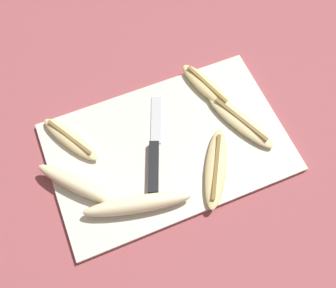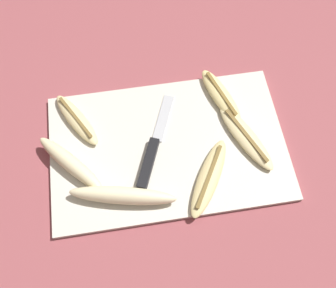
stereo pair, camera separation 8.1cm
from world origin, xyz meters
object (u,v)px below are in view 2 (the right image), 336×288
object	(u,v)px
banana_mellow_near	(77,119)
banana_spotted_left	(209,178)
banana_ripe_center	(246,137)
banana_pale_long	(123,196)
banana_cream_curved	(71,163)
knife	(151,156)
banana_golden_short	(221,96)

from	to	relation	value
banana_mellow_near	banana_spotted_left	distance (m)	0.31
banana_ripe_center	banana_pale_long	distance (m)	0.28
banana_ripe_center	banana_cream_curved	world-z (taller)	banana_cream_curved
knife	banana_mellow_near	world-z (taller)	banana_mellow_near
knife	banana_spotted_left	size ratio (longest dim) A/B	1.24
banana_ripe_center	banana_spotted_left	size ratio (longest dim) A/B	1.03
banana_spotted_left	banana_pale_long	bearing A→B (deg)	-175.44
banana_ripe_center	banana_golden_short	size ratio (longest dim) A/B	1.14
banana_golden_short	banana_cream_curved	bearing A→B (deg)	-161.27
banana_pale_long	banana_golden_short	bearing A→B (deg)	39.76
knife	banana_ripe_center	bearing A→B (deg)	25.43
knife	banana_spotted_left	distance (m)	0.13
knife	banana_mellow_near	bearing A→B (deg)	165.76
banana_cream_curved	banana_spotted_left	bearing A→B (deg)	-14.61
banana_spotted_left	banana_cream_curved	bearing A→B (deg)	165.39
banana_spotted_left	banana_cream_curved	size ratio (longest dim) A/B	1.13
knife	banana_cream_curved	bearing A→B (deg)	-159.26
banana_spotted_left	knife	bearing A→B (deg)	148.74
knife	banana_spotted_left	world-z (taller)	banana_spotted_left
banana_ripe_center	knife	bearing A→B (deg)	-176.89
banana_pale_long	banana_cream_curved	xyz separation A→B (m)	(-0.10, 0.08, -0.00)
banana_mellow_near	banana_ripe_center	size ratio (longest dim) A/B	0.83
banana_spotted_left	banana_cream_curved	world-z (taller)	banana_cream_curved
banana_ripe_center	banana_pale_long	xyz separation A→B (m)	(-0.27, -0.09, 0.01)
banana_spotted_left	banana_cream_curved	xyz separation A→B (m)	(-0.27, 0.07, 0.01)
banana_pale_long	banana_golden_short	world-z (taller)	banana_pale_long
banana_mellow_near	banana_pale_long	xyz separation A→B (m)	(0.08, -0.19, 0.01)
banana_pale_long	banana_ripe_center	bearing A→B (deg)	18.72
banana_pale_long	banana_spotted_left	size ratio (longest dim) A/B	1.22
banana_spotted_left	banana_mellow_near	bearing A→B (deg)	145.63
knife	banana_ripe_center	distance (m)	0.20
banana_ripe_center	banana_golden_short	distance (m)	0.11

